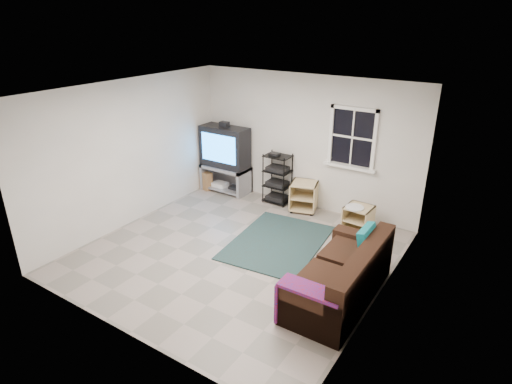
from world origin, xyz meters
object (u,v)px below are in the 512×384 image
Objects in this scene: sofa at (342,278)px; side_table_left at (304,195)px; av_rack at (277,182)px; side_table_right at (358,217)px; tv_unit at (225,154)px.

side_table_left is at bearing 127.14° from sofa.
av_rack is 2.00× the size of side_table_right.
side_table_right is at bearing -10.34° from av_rack.
tv_unit reaches higher than side_table_right.
side_table_right is at bearing -4.88° from tv_unit.
av_rack reaches higher than sofa.
av_rack is at bearing 135.65° from sofa.
sofa is (3.61, -2.23, -0.53)m from tv_unit.
sofa reaches higher than side_table_left.
tv_unit reaches higher than av_rack.
sofa is at bearing -75.78° from side_table_right.
tv_unit is at bearing 148.23° from sofa.
av_rack is (1.25, 0.07, -0.39)m from tv_unit.
side_table_left is at bearing 165.48° from side_table_right.
tv_unit is at bearing -176.60° from av_rack.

